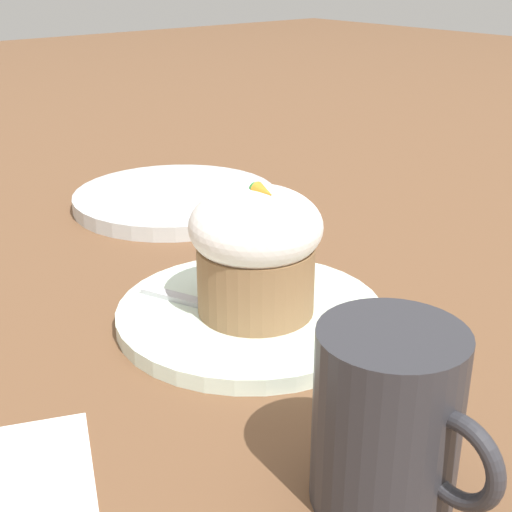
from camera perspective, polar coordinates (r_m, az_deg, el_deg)
name	(u,v)px	position (r m, az deg, el deg)	size (l,w,h in m)	color
ground_plane	(250,321)	(0.55, -0.45, -5.23)	(4.00, 4.00, 0.00)	brown
dessert_plate	(250,314)	(0.54, -0.46, -4.67)	(0.20, 0.20, 0.01)	silver
carrot_cake	(256,248)	(0.51, 0.00, 0.62)	(0.10, 0.10, 0.10)	olive
spoon	(226,308)	(0.53, -2.44, -4.20)	(0.11, 0.06, 0.01)	#B7B7BC
coffee_cup	(389,420)	(0.36, 10.60, -12.78)	(0.10, 0.07, 0.10)	#2D2D33
side_plate	(175,199)	(0.80, -6.47, 4.57)	(0.22, 0.22, 0.02)	silver
paper_napkin	(12,479)	(0.42, -18.97, -16.54)	(0.12, 0.12, 0.00)	white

